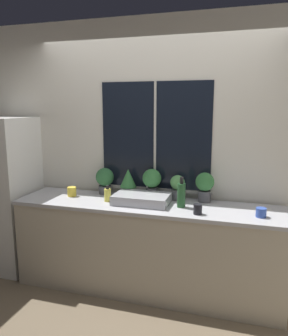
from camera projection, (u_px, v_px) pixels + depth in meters
ground_plane at (137, 304)px, 3.06m from camera, size 14.00×14.00×0.00m
wall_back at (156, 152)px, 3.43m from camera, size 8.00×0.09×2.70m
wall_left at (18, 138)px, 4.87m from camera, size 0.06×7.00×2.70m
counter at (146, 247)px, 3.25m from camera, size 2.61×0.61×0.89m
refrigerator at (3, 193)px, 3.69m from camera, size 0.70×0.64×1.70m
sink at (142, 199)px, 3.18m from camera, size 0.53×0.39×0.29m
potted_plant_far_left at (105, 179)px, 3.50m from camera, size 0.19×0.19×0.28m
potted_plant_left at (128, 180)px, 3.42m from camera, size 0.17×0.17×0.28m
potted_plant_center at (152, 181)px, 3.35m from camera, size 0.19×0.19×0.30m
potted_plant_right at (177, 187)px, 3.28m from camera, size 0.15×0.15×0.25m
potted_plant_far_right at (205, 185)px, 3.20m from camera, size 0.18×0.18×0.29m
soap_bottle at (108, 195)px, 3.23m from camera, size 0.07×0.07×0.16m
bottle_tall at (181, 195)px, 3.04m from camera, size 0.08×0.08×0.29m
mug_blue at (261, 212)px, 2.78m from camera, size 0.09×0.09×0.08m
mug_yellow at (72, 192)px, 3.42m from camera, size 0.09×0.09×0.10m
mug_black at (198, 209)px, 2.85m from camera, size 0.07×0.07×0.09m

